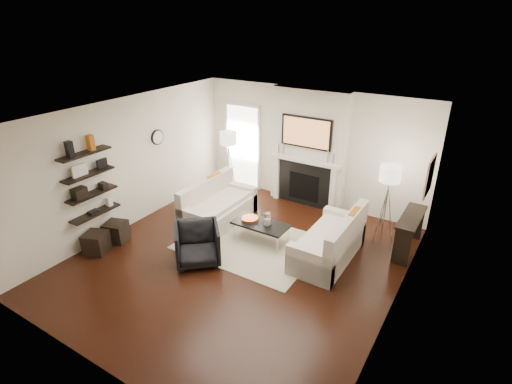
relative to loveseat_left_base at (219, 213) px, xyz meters
The scene contains 71 objects.
room_envelope 1.92m from the loveseat_left_base, 40.02° to the right, with size 6.00×6.00×6.00m.
chimney_breast 2.50m from the loveseat_left_base, 57.83° to the left, with size 1.80×0.25×2.70m, color silver.
fireplace_surround 2.13m from the loveseat_left_base, 55.87° to the left, with size 1.30×0.02×1.04m, color black.
firebox 2.12m from the loveseat_left_base, 55.80° to the left, with size 0.75×0.02×0.65m, color black.
mantel_pilaster_l 1.81m from the loveseat_left_base, 74.89° to the left, with size 0.12×0.08×1.10m, color white.
mantel_pilaster_r 2.59m from the loveseat_left_base, 42.04° to the left, with size 0.12×0.08×1.10m, color white.
mantel_shelf 2.26m from the loveseat_left_base, 55.10° to the left, with size 1.70×0.18×0.07m, color white.
tv_body 2.61m from the loveseat_left_base, 55.49° to the left, with size 1.20×0.06×0.70m, color black.
tv_screen 2.59m from the loveseat_left_base, 54.99° to the left, with size 1.10×0.01×0.62m, color #BF723F.
candlestick_l_tall 2.12m from the loveseat_left_base, 69.63° to the left, with size 0.04×0.04×0.30m, color silver.
candlestick_l_short 2.07m from the loveseat_left_base, 73.56° to the left, with size 0.04×0.04×0.24m, color silver.
candlestick_r_tall 2.67m from the loveseat_left_base, 44.55° to the left, with size 0.04×0.04×0.30m, color silver.
candlestick_r_short 2.74m from the loveseat_left_base, 42.48° to the left, with size 0.04×0.04×0.24m, color silver.
hallway_panel 2.26m from the loveseat_left_base, 108.55° to the left, with size 0.90×0.02×2.10m, color white.
door_trim_l 2.43m from the loveseat_left_base, 120.25° to the left, with size 0.06×0.06×2.16m, color white.
door_trim_r 2.15m from the loveseat_left_base, 95.42° to the left, with size 0.06×0.06×2.16m, color white.
door_trim_top 2.83m from the loveseat_left_base, 108.73° to the left, with size 1.02×0.06×0.06m, color white.
rug 1.16m from the loveseat_left_base, 21.16° to the right, with size 2.60×2.00×0.01m, color #B6AE95.
loveseat_left_base is the anchor object (origin of this frame).
loveseat_left_back 0.46m from the loveseat_left_base, behind, with size 0.18×1.80×0.80m, color beige.
loveseat_left_arm_n 0.81m from the loveseat_left_base, 90.00° to the right, with size 0.85×0.18×0.60m, color beige.
loveseat_left_arm_s 0.81m from the loveseat_left_base, 90.00° to the left, with size 0.85×0.18×0.60m, color beige.
loveseat_left_cushion 0.26m from the loveseat_left_base, ahead, with size 0.63×1.44×0.10m, color beige.
pillow_left_orange 0.69m from the loveseat_left_base, 138.15° to the left, with size 0.10×0.42×0.42m, color #A55A14.
pillow_left_charcoal 0.68m from the loveseat_left_base, 138.15° to the right, with size 0.10×0.40×0.40m, color black.
loveseat_right_base 2.55m from the loveseat_left_base, ahead, with size 0.85×1.80×0.42m, color beige.
loveseat_right_back 2.90m from the loveseat_left_base, ahead, with size 0.18×1.80×0.80m, color beige.
loveseat_right_arm_n 2.69m from the loveseat_left_base, 18.87° to the right, with size 0.85×0.18×0.60m, color beige.
loveseat_right_arm_s 2.66m from the loveseat_left_base, 16.41° to the left, with size 0.85×0.18×0.60m, color beige.
loveseat_right_cushion 2.51m from the loveseat_left_base, ahead, with size 0.63×1.44×0.10m, color beige.
pillow_right_orange 2.94m from the loveseat_left_base, ahead, with size 0.10×0.42×0.42m, color #A55A14.
pillow_right_charcoal 2.95m from the loveseat_left_base, ahead, with size 0.10×0.40×0.40m, color black.
coffee_table 1.24m from the loveseat_left_base, 11.49° to the right, with size 1.10×0.55×0.04m, color black.
coffee_leg_nw 0.84m from the loveseat_left_base, 33.59° to the right, with size 0.02×0.02×0.38m, color silver.
coffee_leg_ne 1.76m from the loveseat_left_base, 15.27° to the right, with size 0.02×0.02×0.38m, color silver.
coffee_leg_sw 0.70m from the loveseat_left_base, ahead, with size 0.02×0.02×0.38m, color silver.
coffee_leg_se 1.70m from the loveseat_left_base, ahead, with size 0.02×0.02×0.38m, color silver.
hurricane_glass 1.41m from the loveseat_left_base, 10.24° to the right, with size 0.14×0.14×0.25m, color white.
hurricane_candle 1.40m from the loveseat_left_base, 10.24° to the right, with size 0.10×0.10×0.15m, color white.
copper_bowl 1.01m from the loveseat_left_base, 14.41° to the right, with size 0.34×0.34×0.06m, color #D25423.
armchair 1.55m from the loveseat_left_base, 68.11° to the right, with size 0.78×0.73×0.80m, color black.
lamp_left_post 1.55m from the loveseat_left_base, 116.43° to the left, with size 0.02×0.02×1.20m, color silver.
lamp_left_shade 1.94m from the loveseat_left_base, 116.43° to the left, with size 0.40×0.40×0.30m, color white.
lamp_left_leg_a 1.50m from the loveseat_left_base, 112.54° to the left, with size 0.02×0.02×1.25m, color silver.
lamp_left_leg_b 1.65m from the loveseat_left_base, 116.67° to the left, with size 0.02×0.02×1.25m, color silver.
lamp_left_leg_c 1.49m from the loveseat_left_base, 120.08° to the left, with size 0.02×0.02×1.25m, color silver.
lamp_right_post 3.43m from the loveseat_left_base, 18.41° to the left, with size 0.02×0.02×1.20m, color silver.
lamp_right_shade 3.63m from the loveseat_left_base, 18.41° to the left, with size 0.40×0.40×0.30m, color white.
lamp_right_leg_a 3.53m from the loveseat_left_base, 17.85° to the left, with size 0.02×0.02×1.25m, color silver.
lamp_right_leg_b 3.41m from the loveseat_left_base, 20.24° to the left, with size 0.02×0.02×1.25m, color silver.
lamp_right_leg_c 3.35m from the loveseat_left_base, 17.15° to the left, with size 0.02×0.02×1.25m, color silver.
console_top 3.91m from the loveseat_left_base, 14.44° to the left, with size 0.35×1.20×0.04m, color black.
console_leg_n 3.78m from the loveseat_left_base, ahead, with size 0.30×0.04×0.71m, color black.
console_leg_s 4.05m from the loveseat_left_base, 22.00° to the left, with size 0.30×0.04×0.71m, color black.
wall_art 4.27m from the loveseat_left_base, 15.10° to the left, with size 0.03×0.70×0.70m, color tan.
shelf_bottom 2.51m from the loveseat_left_base, 125.77° to the right, with size 0.25×1.00×0.04m, color black.
shelf_lower 2.61m from the loveseat_left_base, 125.77° to the right, with size 0.25×1.00×0.04m, color black.
shelf_upper 2.78m from the loveseat_left_base, 125.77° to the right, with size 0.25×1.00×0.04m, color black.
shelf_top 2.98m from the loveseat_left_base, 125.77° to the right, with size 0.25×1.00×0.04m, color black.
decor_magfile_a 3.25m from the loveseat_left_base, 122.43° to the right, with size 0.12×0.10×0.28m, color black.
decor_magfile_b 2.97m from the loveseat_left_base, 128.13° to the right, with size 0.12×0.10×0.28m, color #A55A14.
decor_frame_a 2.95m from the loveseat_left_base, 123.75° to the right, with size 0.04×0.30×0.22m, color white.
decor_frame_b 2.61m from the loveseat_left_base, 130.69° to the right, with size 0.04×0.22×0.18m, color black.
decor_wine_rack 2.85m from the loveseat_left_base, 122.65° to the right, with size 0.18×0.25×0.20m, color black.
decor_box_small 2.45m from the loveseat_left_base, 129.77° to the right, with size 0.15×0.12×0.12m, color black.
decor_books 2.55m from the loveseat_left_base, 125.25° to the right, with size 0.14×0.20×0.05m, color black.
decor_box_tall 2.27m from the loveseat_left_base, 130.96° to the right, with size 0.10×0.10×0.18m, color white.
clock_rim 2.15m from the loveseat_left_base, behind, with size 0.34×0.34×0.04m, color black.
clock_face 2.13m from the loveseat_left_base, behind, with size 0.29×0.29×0.01m, color white.
ottoman_near 2.15m from the loveseat_left_base, 126.75° to the right, with size 0.40×0.40×0.40m, color black.
ottoman_far 2.55m from the loveseat_left_base, 120.32° to the right, with size 0.40×0.40×0.40m, color black.
Camera 1 is at (3.55, -5.14, 4.23)m, focal length 28.00 mm.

